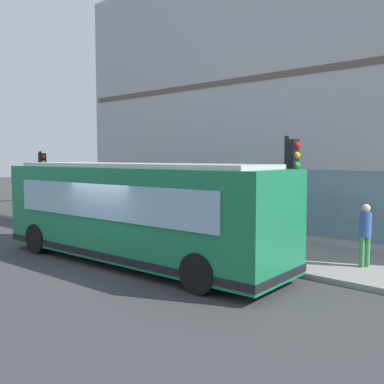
{
  "coord_description": "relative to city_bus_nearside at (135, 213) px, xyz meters",
  "views": [
    {
      "loc": [
        -7.9,
        -10.11,
        3.25
      ],
      "look_at": [
        2.8,
        -0.53,
        2.1
      ],
      "focal_mm": 40.54,
      "sensor_mm": 36.0,
      "label": 1
    }
  ],
  "objects": [
    {
      "name": "ground",
      "position": [
        -0.73,
        0.03,
        -1.55
      ],
      "size": [
        120.0,
        120.0,
        0.0
      ],
      "primitive_type": "plane",
      "color": "#38383A"
    },
    {
      "name": "sidewalk_curb",
      "position": [
        3.92,
        0.03,
        -1.48
      ],
      "size": [
        4.1,
        40.0,
        0.15
      ],
      "primitive_type": "cube",
      "color": "gray",
      "rests_on": "ground"
    },
    {
      "name": "building_corner",
      "position": [
        9.58,
        0.03,
        4.22
      ],
      "size": [
        7.28,
        20.17,
        11.57
      ],
      "color": "#A8A8AD",
      "rests_on": "ground"
    },
    {
      "name": "city_bus_nearside",
      "position": [
        0.0,
        0.0,
        0.0
      ],
      "size": [
        3.0,
        10.15,
        3.07
      ],
      "color": "#197247",
      "rests_on": "ground"
    },
    {
      "name": "traffic_light_near_corner",
      "position": [
        2.42,
        -3.95,
        1.18
      ],
      "size": [
        0.32,
        0.49,
        3.71
      ],
      "color": "black",
      "rests_on": "sidewalk_curb"
    },
    {
      "name": "traffic_light_down_block",
      "position": [
        2.49,
        9.95,
        0.97
      ],
      "size": [
        0.32,
        0.49,
        3.4
      ],
      "color": "black",
      "rests_on": "sidewalk_curb"
    },
    {
      "name": "fire_hydrant",
      "position": [
        2.91,
        -1.65,
        -1.04
      ],
      "size": [
        0.35,
        0.35,
        0.74
      ],
      "color": "yellow",
      "rests_on": "sidewalk_curb"
    },
    {
      "name": "pedestrian_near_hydrant",
      "position": [
        3.63,
        -5.67,
        -0.37
      ],
      "size": [
        0.32,
        0.32,
        1.79
      ],
      "color": "#3F8C4C",
      "rests_on": "sidewalk_curb"
    },
    {
      "name": "pedestrian_by_light_pole",
      "position": [
        2.84,
        6.67,
        -0.51
      ],
      "size": [
        0.32,
        0.32,
        1.56
      ],
      "color": "#3F8C4C",
      "rests_on": "sidewalk_curb"
    },
    {
      "name": "newspaper_vending_box",
      "position": [
        4.01,
        6.72,
        -0.95
      ],
      "size": [
        0.44,
        0.42,
        0.9
      ],
      "color": "#BF3F19",
      "rests_on": "sidewalk_curb"
    }
  ]
}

